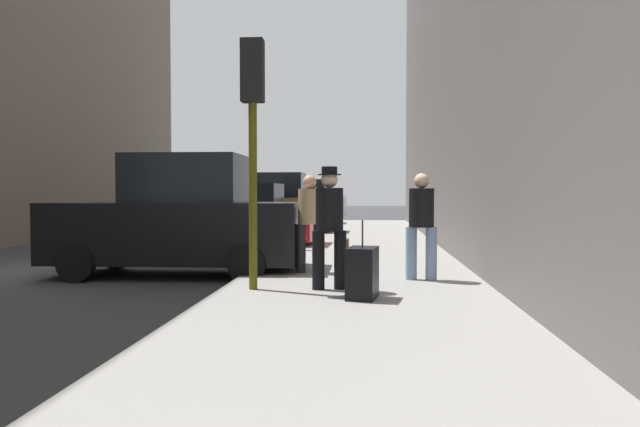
% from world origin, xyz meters
% --- Properties ---
extents(ground_plane, '(120.00, 120.00, 0.00)m').
position_xyz_m(ground_plane, '(0.00, 0.00, 0.00)').
color(ground_plane, '#38383A').
extents(sidewalk, '(4.00, 40.00, 0.15)m').
position_xyz_m(sidewalk, '(6.00, 0.00, 0.07)').
color(sidewalk, gray).
rests_on(sidewalk, ground_plane).
extents(parked_black_suv, '(4.62, 2.11, 2.25)m').
position_xyz_m(parked_black_suv, '(2.65, -0.16, 1.03)').
color(parked_black_suv, black).
rests_on(parked_black_suv, ground_plane).
extents(parked_red_hatchback, '(4.26, 2.18, 1.79)m').
position_xyz_m(parked_red_hatchback, '(2.65, 5.29, 0.85)').
color(parked_red_hatchback, '#B2191E').
rests_on(parked_red_hatchback, ground_plane).
extents(parked_bronze_suv, '(4.62, 2.11, 2.25)m').
position_xyz_m(parked_bronze_suv, '(2.65, 10.70, 1.03)').
color(parked_bronze_suv, brown).
rests_on(parked_bronze_suv, ground_plane).
extents(parked_silver_sedan, '(4.25, 2.15, 1.79)m').
position_xyz_m(parked_silver_sedan, '(2.65, 16.81, 0.85)').
color(parked_silver_sedan, '#B7BABF').
rests_on(parked_silver_sedan, ground_plane).
extents(parked_white_van, '(4.66, 2.18, 2.25)m').
position_xyz_m(parked_white_van, '(2.65, 22.12, 1.03)').
color(parked_white_van, silver).
rests_on(parked_white_van, ground_plane).
extents(fire_hydrant, '(0.42, 0.22, 0.70)m').
position_xyz_m(fire_hydrant, '(4.45, 3.58, 0.50)').
color(fire_hydrant, red).
rests_on(fire_hydrant, sidewalk).
extents(traffic_light, '(0.32, 0.32, 3.60)m').
position_xyz_m(traffic_light, '(4.50, -2.56, 2.76)').
color(traffic_light, '#514C0F').
rests_on(traffic_light, sidewalk).
extents(pedestrian_with_fedora, '(0.53, 0.47, 1.78)m').
position_xyz_m(pedestrian_with_fedora, '(5.60, -2.48, 1.14)').
color(pedestrian_with_fedora, black).
rests_on(pedestrian_with_fedora, sidewalk).
extents(pedestrian_in_tan_coat, '(0.53, 0.49, 1.71)m').
position_xyz_m(pedestrian_in_tan_coat, '(5.13, -0.60, 1.10)').
color(pedestrian_in_tan_coat, black).
rests_on(pedestrian_in_tan_coat, sidewalk).
extents(pedestrian_in_jeans, '(0.53, 0.48, 1.71)m').
position_xyz_m(pedestrian_in_jeans, '(7.01, -1.40, 1.10)').
color(pedestrian_in_jeans, '#728CB2').
rests_on(pedestrian_in_jeans, sidewalk).
extents(rolling_suitcase, '(0.45, 0.61, 1.04)m').
position_xyz_m(rolling_suitcase, '(6.09, -3.23, 0.49)').
color(rolling_suitcase, black).
rests_on(rolling_suitcase, sidewalk).
extents(duffel_bag, '(0.32, 0.44, 0.28)m').
position_xyz_m(duffel_bag, '(5.52, 3.57, 0.29)').
color(duffel_bag, '#472D19').
rests_on(duffel_bag, sidewalk).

